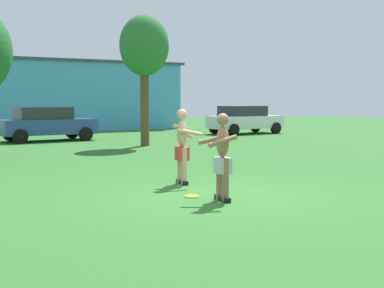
{
  "coord_description": "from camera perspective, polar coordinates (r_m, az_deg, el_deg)",
  "views": [
    {
      "loc": [
        -5.24,
        -8.62,
        1.88
      ],
      "look_at": [
        -0.02,
        0.92,
        0.96
      ],
      "focal_mm": 48.25,
      "sensor_mm": 36.0,
      "label": 1
    }
  ],
  "objects": [
    {
      "name": "ground_plane",
      "position": [
        10.26,
        2.58,
        -5.75
      ],
      "size": [
        80.0,
        80.0,
        0.0
      ],
      "primitive_type": "plane",
      "color": "#2D6628"
    },
    {
      "name": "player_in_gray",
      "position": [
        9.63,
        3.36,
        -1.26
      ],
      "size": [
        0.62,
        0.65,
        1.65
      ],
      "color": "black",
      "rests_on": "ground_plane"
    },
    {
      "name": "car_white_near_post",
      "position": [
        29.43,
        5.82,
        2.74
      ],
      "size": [
        4.42,
        2.27,
        1.58
      ],
      "color": "white",
      "rests_on": "ground_plane"
    },
    {
      "name": "tree_left_field",
      "position": [
        21.64,
        -5.3,
        10.54
      ],
      "size": [
        2.04,
        2.04,
        5.4
      ],
      "color": "brown",
      "rests_on": "ground_plane"
    },
    {
      "name": "player_with_cap",
      "position": [
        11.58,
        -1.08,
        0.13
      ],
      "size": [
        0.62,
        0.59,
        1.71
      ],
      "color": "black",
      "rests_on": "ground_plane"
    },
    {
      "name": "car_blue_mid_lot",
      "position": [
        24.95,
        -15.78,
        2.21
      ],
      "size": [
        4.44,
        2.32,
        1.58
      ],
      "color": "#2D478C",
      "rests_on": "ground_plane"
    },
    {
      "name": "outbuilding_behind_lot",
      "position": [
        35.02,
        -12.78,
        5.23
      ],
      "size": [
        13.15,
        6.08,
        4.4
      ],
      "color": "#4C9ED1",
      "rests_on": "ground_plane"
    },
    {
      "name": "frisbee",
      "position": [
        10.13,
        -0.02,
        -5.81
      ],
      "size": [
        0.29,
        0.29,
        0.03
      ],
      "primitive_type": "cylinder",
      "color": "yellow",
      "rests_on": "ground_plane"
    }
  ]
}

